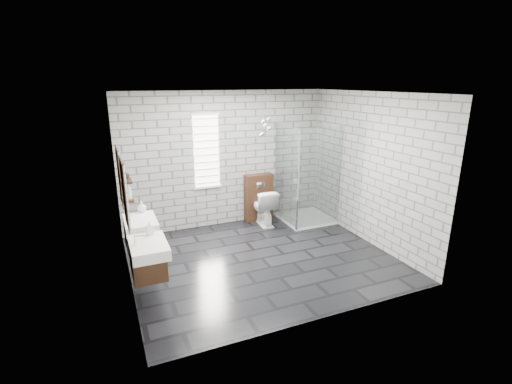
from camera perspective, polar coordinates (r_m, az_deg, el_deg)
floor at (r=6.35m, az=0.89°, el=-10.24°), size 4.20×3.60×0.02m
ceiling at (r=5.66m, az=1.02°, el=15.11°), size 4.20×3.60×0.02m
wall_back at (r=7.50m, az=-4.68°, el=5.00°), size 4.20×0.02×2.70m
wall_front at (r=4.35m, az=10.71°, el=-4.06°), size 4.20×0.02×2.70m
wall_left at (r=5.39m, az=-20.01°, el=-0.69°), size 0.02×3.60×2.70m
wall_right at (r=6.96m, az=17.06°, el=3.39°), size 0.02×3.60×2.70m
vanity_left at (r=5.10m, az=-16.65°, el=-8.49°), size 0.47×0.70×1.57m
vanity_right at (r=5.95m, az=-17.74°, el=-4.90°), size 0.47×0.70×1.57m
shelf_lower at (r=5.35m, az=-19.09°, el=-1.04°), size 0.14×0.30×0.03m
shelf_upper at (r=5.29m, az=-19.36°, el=1.64°), size 0.14×0.30×0.03m
window at (r=7.33m, az=-7.63°, el=6.22°), size 0.56×0.05×1.48m
cistern_panel at (r=7.85m, az=0.40°, el=-0.82°), size 0.60×0.20×1.00m
flush_plate at (r=7.67m, az=0.72°, el=1.10°), size 0.18×0.01×0.12m
shower_enclosure at (r=7.77m, az=7.52°, el=-1.13°), size 1.00×1.00×2.03m
pendant_cluster at (r=7.23m, az=1.47°, el=10.26°), size 0.26×0.20×0.86m
toilet at (r=7.68m, az=1.14°, el=-2.24°), size 0.46×0.76×0.75m
soap_bottle_a at (r=5.28m, az=-16.06°, el=-5.35°), size 0.11×0.11×0.19m
soap_bottle_b at (r=6.21m, az=-17.19°, el=-2.19°), size 0.17×0.17×0.17m
soap_bottle_c at (r=5.26m, az=-19.06°, el=0.11°), size 0.10×0.10×0.23m
vase at (r=5.37m, az=-19.40°, el=2.57°), size 0.11×0.11×0.10m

